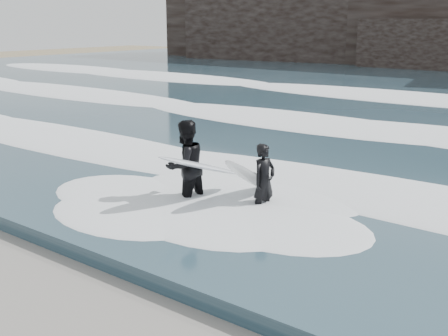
% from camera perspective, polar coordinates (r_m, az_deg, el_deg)
% --- Properties ---
extents(foam_near, '(60.00, 3.20, 0.20)m').
position_cam_1_polar(foam_near, '(13.57, 7.87, -0.47)').
color(foam_near, white).
rests_on(foam_near, sea).
extents(foam_mid, '(60.00, 4.00, 0.24)m').
position_cam_1_polar(foam_mid, '(19.81, 18.09, 3.85)').
color(foam_mid, white).
rests_on(foam_mid, sea).
extents(surfer_left, '(1.07, 1.99, 1.56)m').
position_cam_1_polar(surfer_left, '(11.46, 3.63, -1.22)').
color(surfer_left, black).
rests_on(surfer_left, ground).
extents(surfer_right, '(1.34, 2.21, 1.96)m').
position_cam_1_polar(surfer_right, '(11.76, -3.80, 0.19)').
color(surfer_right, black).
rests_on(surfer_right, ground).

